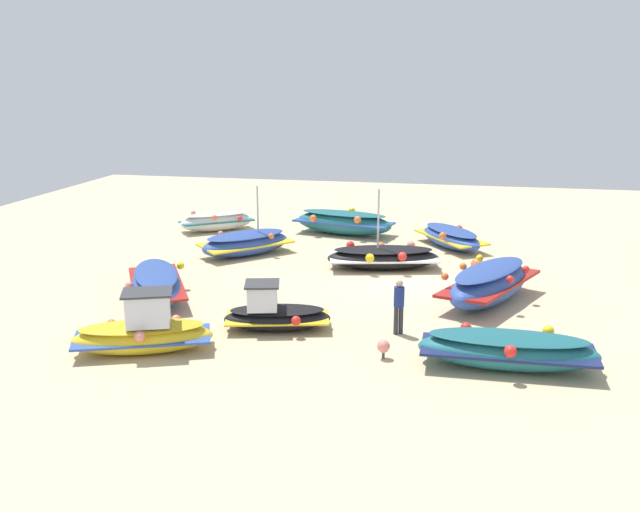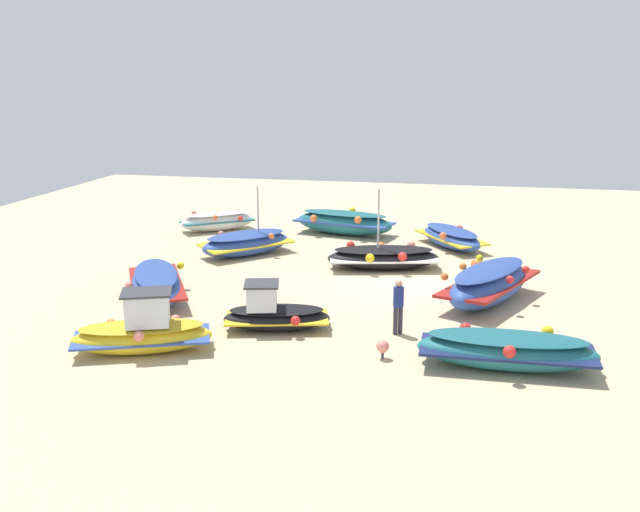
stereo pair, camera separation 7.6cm
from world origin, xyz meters
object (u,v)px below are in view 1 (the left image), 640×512
fishing_boat_3 (217,221)px  fishing_boat_5 (246,243)px  fishing_boat_0 (156,283)px  fishing_boat_1 (451,237)px  fishing_boat_8 (344,222)px  fishing_boat_7 (508,350)px  fishing_boat_9 (383,257)px  mooring_buoy_0 (383,346)px  fishing_boat_6 (143,332)px  mooring_buoy_1 (477,265)px  fishing_boat_2 (489,283)px  person_walking (399,303)px  fishing_boat_4 (275,314)px

fishing_boat_3 → fishing_boat_5: 5.33m
fishing_boat_0 → fishing_boat_1: (-9.78, 9.83, -0.05)m
fishing_boat_5 → fishing_boat_8: size_ratio=0.81×
fishing_boat_7 → fishing_boat_9: size_ratio=1.00×
mooring_buoy_0 → fishing_boat_6: bearing=-82.4°
fishing_boat_1 → mooring_buoy_1: (4.31, 1.17, -0.10)m
fishing_boat_2 → person_walking: person_walking is taller
fishing_boat_1 → fishing_boat_2: 8.14m
fishing_boat_4 → fishing_boat_2: bearing=-161.6°
fishing_boat_3 → person_walking: bearing=93.0°
fishing_boat_7 → fishing_boat_1: bearing=97.7°
fishing_boat_0 → person_walking: 8.91m
fishing_boat_1 → person_walking: size_ratio=2.50×
fishing_boat_4 → fishing_boat_8: 13.77m
fishing_boat_6 → person_walking: bearing=2.1°
fishing_boat_7 → fishing_boat_9: bearing=114.9°
fishing_boat_2 → fishing_boat_9: 5.56m
person_walking → fishing_boat_5: bearing=13.3°
fishing_boat_0 → fishing_boat_5: bearing=141.1°
fishing_boat_3 → fishing_boat_7: fishing_boat_7 is taller
fishing_boat_3 → mooring_buoy_0: 18.11m
fishing_boat_4 → fishing_boat_7: (1.62, 6.88, 0.01)m
fishing_boat_2 → fishing_boat_9: fishing_boat_9 is taller
fishing_boat_1 → mooring_buoy_1: bearing=161.3°
fishing_boat_2 → person_walking: 4.64m
fishing_boat_5 → mooring_buoy_0: 12.78m
fishing_boat_8 → mooring_buoy_0: 15.93m
fishing_boat_6 → fishing_boat_7: size_ratio=0.87×
fishing_boat_0 → fishing_boat_4: (2.31, 4.93, -0.02)m
fishing_boat_6 → fishing_boat_8: size_ratio=0.80×
fishing_boat_5 → person_walking: 11.30m
mooring_buoy_0 → mooring_buoy_1: size_ratio=0.87×
mooring_buoy_0 → fishing_boat_8: bearing=-165.9°
fishing_boat_5 → person_walking: (8.47, 7.46, 0.46)m
fishing_boat_6 → fishing_boat_8: bearing=59.2°
fishing_boat_1 → fishing_boat_5: fishing_boat_5 is taller
fishing_boat_1 → fishing_boat_8: size_ratio=0.82×
fishing_boat_8 → fishing_boat_0: bearing=81.1°
fishing_boat_0 → mooring_buoy_0: 9.39m
fishing_boat_5 → mooring_buoy_1: (1.04, 9.78, -0.16)m
fishing_boat_9 → mooring_buoy_1: bearing=-14.2°
mooring_buoy_0 → mooring_buoy_1: 9.80m
fishing_boat_4 → fishing_boat_0: bearing=-39.2°
fishing_boat_7 → fishing_boat_8: bearing=114.5°
fishing_boat_9 → fishing_boat_1: bearing=46.0°
fishing_boat_1 → fishing_boat_5: size_ratio=1.02×
fishing_boat_7 → fishing_boat_9: fishing_boat_9 is taller
fishing_boat_4 → mooring_buoy_0: fishing_boat_4 is taller
fishing_boat_0 → fishing_boat_4: size_ratio=1.45×
fishing_boat_2 → fishing_boat_8: fishing_boat_2 is taller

